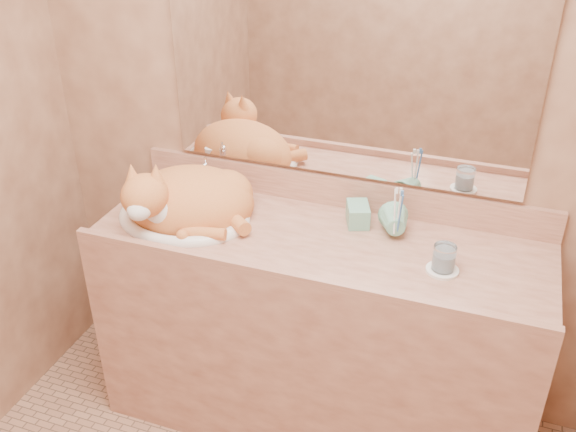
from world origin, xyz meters
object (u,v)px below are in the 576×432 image
(vanity_counter, at_px, (315,334))
(soap_dispenser, at_px, (360,211))
(cat, at_px, (185,198))
(toothbrush_cup, at_px, (396,230))
(sink_basin, at_px, (183,200))
(water_glass, at_px, (444,258))

(vanity_counter, height_order, soap_dispenser, soap_dispenser)
(cat, bearing_deg, toothbrush_cup, -12.72)
(sink_basin, relative_size, water_glass, 5.66)
(cat, xyz_separation_m, soap_dispenser, (0.63, 0.12, 0.00))
(cat, distance_m, soap_dispenser, 0.64)
(soap_dispenser, bearing_deg, water_glass, -46.37)
(soap_dispenser, relative_size, toothbrush_cup, 1.58)
(cat, height_order, water_glass, cat)
(toothbrush_cup, bearing_deg, vanity_counter, -163.04)
(soap_dispenser, bearing_deg, vanity_counter, -160.09)
(toothbrush_cup, xyz_separation_m, water_glass, (0.18, -0.13, 0.00))
(sink_basin, distance_m, soap_dispenser, 0.65)
(vanity_counter, relative_size, cat, 3.37)
(vanity_counter, relative_size, toothbrush_cup, 14.73)
(toothbrush_cup, height_order, water_glass, toothbrush_cup)
(vanity_counter, distance_m, soap_dispenser, 0.54)
(cat, bearing_deg, soap_dispenser, -8.89)
(sink_basin, distance_m, cat, 0.01)
(water_glass, bearing_deg, soap_dispenser, 154.30)
(soap_dispenser, bearing_deg, sink_basin, 170.41)
(vanity_counter, xyz_separation_m, sink_basin, (-0.51, -0.02, 0.50))
(sink_basin, xyz_separation_m, water_glass, (0.95, -0.03, -0.02))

